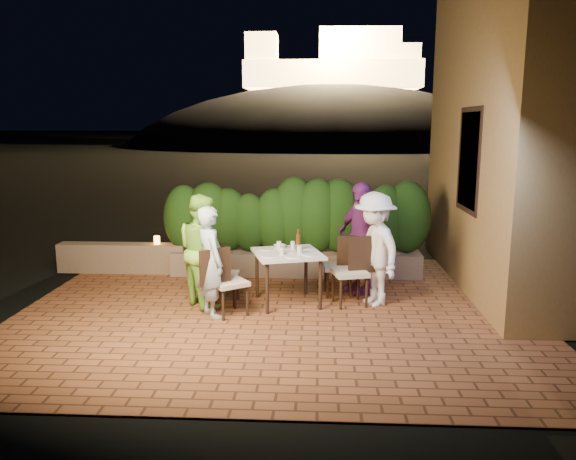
# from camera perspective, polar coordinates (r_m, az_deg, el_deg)

# --- Properties ---
(ground) EXTENTS (400.00, 400.00, 0.00)m
(ground) POSITION_cam_1_polar(r_m,az_deg,el_deg) (7.43, -1.53, -9.32)
(ground) COLOR black
(ground) RESTS_ON ground
(terrace_floor) EXTENTS (7.00, 6.00, 0.15)m
(terrace_floor) POSITION_cam_1_polar(r_m,az_deg,el_deg) (7.92, -1.23, -8.45)
(terrace_floor) COLOR brown
(terrace_floor) RESTS_ON ground
(building_wall) EXTENTS (1.60, 5.00, 5.00)m
(building_wall) POSITION_cam_1_polar(r_m,az_deg,el_deg) (9.45, 22.12, 9.79)
(building_wall) COLOR olive
(building_wall) RESTS_ON ground
(window_pane) EXTENTS (0.08, 1.00, 1.40)m
(window_pane) POSITION_cam_1_polar(r_m,az_deg,el_deg) (8.77, 18.08, 6.76)
(window_pane) COLOR black
(window_pane) RESTS_ON building_wall
(window_frame) EXTENTS (0.06, 1.15, 1.55)m
(window_frame) POSITION_cam_1_polar(r_m,az_deg,el_deg) (8.76, 18.02, 6.76)
(window_frame) COLOR black
(window_frame) RESTS_ON building_wall
(planter) EXTENTS (4.20, 0.55, 0.40)m
(planter) POSITION_cam_1_polar(r_m,az_deg,el_deg) (9.55, 0.78, -3.37)
(planter) COLOR #79614D
(planter) RESTS_ON ground
(hedge) EXTENTS (4.00, 0.70, 1.10)m
(hedge) POSITION_cam_1_polar(r_m,az_deg,el_deg) (9.40, 0.79, 1.07)
(hedge) COLOR #17360E
(hedge) RESTS_ON planter
(parapet) EXTENTS (2.20, 0.30, 0.50)m
(parapet) POSITION_cam_1_polar(r_m,az_deg,el_deg) (10.12, -16.47, -2.73)
(parapet) COLOR #79614D
(parapet) RESTS_ON ground
(hill) EXTENTS (52.00, 40.00, 22.00)m
(hill) POSITION_cam_1_polar(r_m,az_deg,el_deg) (67.29, 4.35, 5.15)
(hill) COLOR black
(hill) RESTS_ON ground
(fortress) EXTENTS (26.00, 8.00, 8.00)m
(fortress) POSITION_cam_1_polar(r_m,az_deg,el_deg) (67.45, 4.53, 17.50)
(fortress) COLOR #FFCC7A
(fortress) RESTS_ON hill
(dining_table) EXTENTS (1.12, 1.12, 0.75)m
(dining_table) POSITION_cam_1_polar(r_m,az_deg,el_deg) (7.99, -0.04, -4.89)
(dining_table) COLOR white
(dining_table) RESTS_ON ground
(plate_nw) EXTENTS (0.21, 0.21, 0.01)m
(plate_nw) POSITION_cam_1_polar(r_m,az_deg,el_deg) (7.64, -1.96, -2.68)
(plate_nw) COLOR white
(plate_nw) RESTS_ON dining_table
(plate_sw) EXTENTS (0.20, 0.20, 0.01)m
(plate_sw) POSITION_cam_1_polar(r_m,az_deg,el_deg) (8.07, -2.27, -1.96)
(plate_sw) COLOR white
(plate_sw) RESTS_ON dining_table
(plate_ne) EXTENTS (0.21, 0.21, 0.01)m
(plate_ne) POSITION_cam_1_polar(r_m,az_deg,el_deg) (7.75, 2.11, -2.49)
(plate_ne) COLOR white
(plate_ne) RESTS_ON dining_table
(plate_se) EXTENTS (0.21, 0.21, 0.01)m
(plate_se) POSITION_cam_1_polar(r_m,az_deg,el_deg) (8.16, 1.67, -1.82)
(plate_se) COLOR white
(plate_se) RESTS_ON dining_table
(plate_centre) EXTENTS (0.22, 0.22, 0.01)m
(plate_centre) POSITION_cam_1_polar(r_m,az_deg,el_deg) (7.94, 0.05, -2.17)
(plate_centre) COLOR white
(plate_centre) RESTS_ON dining_table
(plate_front) EXTENTS (0.22, 0.22, 0.01)m
(plate_front) POSITION_cam_1_polar(r_m,az_deg,el_deg) (7.62, 0.57, -2.71)
(plate_front) COLOR white
(plate_front) RESTS_ON dining_table
(glass_nw) EXTENTS (0.06, 0.06, 0.11)m
(glass_nw) POSITION_cam_1_polar(r_m,az_deg,el_deg) (7.73, -0.64, -2.15)
(glass_nw) COLOR silver
(glass_nw) RESTS_ON dining_table
(glass_sw) EXTENTS (0.07, 0.07, 0.12)m
(glass_sw) POSITION_cam_1_polar(r_m,az_deg,el_deg) (8.07, -0.92, -1.56)
(glass_sw) COLOR silver
(glass_sw) RESTS_ON dining_table
(glass_ne) EXTENTS (0.07, 0.07, 0.12)m
(glass_ne) POSITION_cam_1_polar(r_m,az_deg,el_deg) (7.79, 1.17, -2.00)
(glass_ne) COLOR silver
(glass_ne) RESTS_ON dining_table
(glass_se) EXTENTS (0.07, 0.07, 0.11)m
(glass_se) POSITION_cam_1_polar(r_m,az_deg,el_deg) (8.09, 0.50, -1.54)
(glass_se) COLOR silver
(glass_se) RESTS_ON dining_table
(beer_bottle) EXTENTS (0.06, 0.06, 0.32)m
(beer_bottle) POSITION_cam_1_polar(r_m,az_deg,el_deg) (7.95, 1.05, -1.00)
(beer_bottle) COLOR #4F260D
(beer_bottle) RESTS_ON dining_table
(bowl) EXTENTS (0.24, 0.24, 0.04)m
(bowl) POSITION_cam_1_polar(r_m,az_deg,el_deg) (8.20, -0.85, -1.65)
(bowl) COLOR white
(bowl) RESTS_ON dining_table
(chair_left_front) EXTENTS (0.60, 0.60, 0.93)m
(chair_left_front) POSITION_cam_1_polar(r_m,az_deg,el_deg) (7.54, -6.02, -5.18)
(chair_left_front) COLOR black
(chair_left_front) RESTS_ON ground
(chair_left_back) EXTENTS (0.41, 0.41, 0.88)m
(chair_left_back) POSITION_cam_1_polar(r_m,az_deg,el_deg) (8.03, -6.57, -4.41)
(chair_left_back) COLOR black
(chair_left_back) RESTS_ON ground
(chair_right_front) EXTENTS (0.56, 0.56, 0.98)m
(chair_right_front) POSITION_cam_1_polar(r_m,az_deg,el_deg) (7.96, 6.32, -4.15)
(chair_right_front) COLOR black
(chair_right_front) RESTS_ON ground
(chair_right_back) EXTENTS (0.45, 0.45, 0.91)m
(chair_right_back) POSITION_cam_1_polar(r_m,az_deg,el_deg) (8.40, 5.12, -3.61)
(chair_right_back) COLOR black
(chair_right_back) RESTS_ON ground
(diner_blue) EXTENTS (0.59, 0.65, 1.48)m
(diner_blue) POSITION_cam_1_polar(r_m,az_deg,el_deg) (7.45, -7.88, -3.24)
(diner_blue) COLOR #9EB9CC
(diner_blue) RESTS_ON ground
(diner_green) EXTENTS (0.95, 0.97, 1.58)m
(diner_green) POSITION_cam_1_polar(r_m,az_deg,el_deg) (7.95, -8.71, -2.01)
(diner_green) COLOR #81CB3F
(diner_green) RESTS_ON ground
(diner_white) EXTENTS (0.99, 1.19, 1.61)m
(diner_white) POSITION_cam_1_polar(r_m,az_deg,el_deg) (7.95, 8.77, -1.93)
(diner_white) COLOR white
(diner_white) RESTS_ON ground
(diner_purple) EXTENTS (0.89, 1.05, 1.69)m
(diner_purple) POSITION_cam_1_polar(r_m,az_deg,el_deg) (8.48, 7.36, -0.81)
(diner_purple) COLOR #76297D
(diner_purple) RESTS_ON ground
(parapet_lamp) EXTENTS (0.10, 0.10, 0.14)m
(parapet_lamp) POSITION_cam_1_polar(r_m,az_deg,el_deg) (9.86, -13.18, -1.01)
(parapet_lamp) COLOR orange
(parapet_lamp) RESTS_ON parapet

